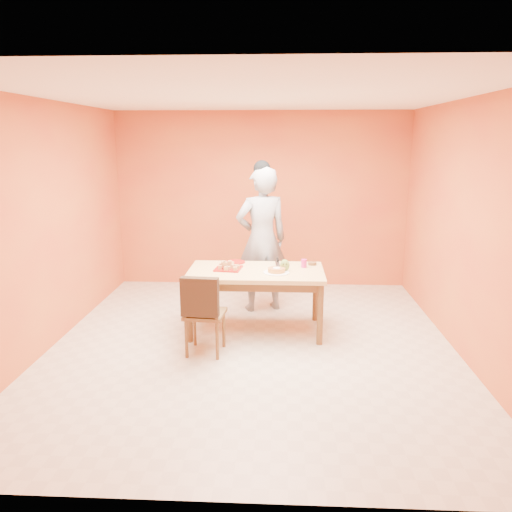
{
  "coord_description": "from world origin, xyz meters",
  "views": [
    {
      "loc": [
        0.31,
        -5.24,
        2.27
      ],
      "look_at": [
        0.03,
        0.3,
        0.97
      ],
      "focal_mm": 35.0,
      "sensor_mm": 36.0,
      "label": 1
    }
  ],
  "objects_px": {
    "dining_table": "(256,278)",
    "person": "(262,240)",
    "pastry_platter": "(228,269)",
    "sponge_cake": "(276,270)",
    "checker_tin": "(312,264)",
    "egg_ornament": "(285,265)",
    "red_dinner_plate": "(235,262)",
    "magenta_glass": "(304,263)",
    "dining_chair": "(205,312)"
  },
  "relations": [
    {
      "from": "egg_ornament",
      "to": "checker_tin",
      "type": "distance_m",
      "value": 0.47
    },
    {
      "from": "pastry_platter",
      "to": "sponge_cake",
      "type": "bearing_deg",
      "value": -14.0
    },
    {
      "from": "pastry_platter",
      "to": "checker_tin",
      "type": "distance_m",
      "value": 1.05
    },
    {
      "from": "red_dinner_plate",
      "to": "sponge_cake",
      "type": "relative_size",
      "value": 1.2
    },
    {
      "from": "person",
      "to": "egg_ornament",
      "type": "xyz_separation_m",
      "value": [
        0.3,
        -0.84,
        -0.14
      ]
    },
    {
      "from": "pastry_platter",
      "to": "person",
      "type": "bearing_deg",
      "value": 64.67
    },
    {
      "from": "person",
      "to": "magenta_glass",
      "type": "height_order",
      "value": "person"
    },
    {
      "from": "red_dinner_plate",
      "to": "magenta_glass",
      "type": "bearing_deg",
      "value": -12.84
    },
    {
      "from": "pastry_platter",
      "to": "sponge_cake",
      "type": "height_order",
      "value": "sponge_cake"
    },
    {
      "from": "dining_table",
      "to": "magenta_glass",
      "type": "xyz_separation_m",
      "value": [
        0.57,
        0.16,
        0.14
      ]
    },
    {
      "from": "dining_chair",
      "to": "checker_tin",
      "type": "xyz_separation_m",
      "value": [
        1.2,
        0.97,
        0.31
      ]
    },
    {
      "from": "pastry_platter",
      "to": "red_dinner_plate",
      "type": "relative_size",
      "value": 1.24
    },
    {
      "from": "dining_chair",
      "to": "red_dinner_plate",
      "type": "bearing_deg",
      "value": 82.47
    },
    {
      "from": "dining_table",
      "to": "checker_tin",
      "type": "relative_size",
      "value": 14.7
    },
    {
      "from": "dining_chair",
      "to": "pastry_platter",
      "type": "distance_m",
      "value": 0.79
    },
    {
      "from": "sponge_cake",
      "to": "egg_ornament",
      "type": "height_order",
      "value": "egg_ornament"
    },
    {
      "from": "dining_table",
      "to": "egg_ornament",
      "type": "height_order",
      "value": "egg_ornament"
    },
    {
      "from": "person",
      "to": "red_dinner_plate",
      "type": "xyz_separation_m",
      "value": [
        -0.31,
        -0.45,
        -0.2
      ]
    },
    {
      "from": "dining_chair",
      "to": "magenta_glass",
      "type": "height_order",
      "value": "dining_chair"
    },
    {
      "from": "person",
      "to": "magenta_glass",
      "type": "bearing_deg",
      "value": 110.35
    },
    {
      "from": "person",
      "to": "pastry_platter",
      "type": "relative_size",
      "value": 6.41
    },
    {
      "from": "dining_table",
      "to": "pastry_platter",
      "type": "relative_size",
      "value": 5.31
    },
    {
      "from": "person",
      "to": "checker_tin",
      "type": "distance_m",
      "value": 0.84
    },
    {
      "from": "dining_chair",
      "to": "sponge_cake",
      "type": "xyz_separation_m",
      "value": [
        0.76,
        0.56,
        0.33
      ]
    },
    {
      "from": "red_dinner_plate",
      "to": "egg_ornament",
      "type": "distance_m",
      "value": 0.73
    },
    {
      "from": "checker_tin",
      "to": "magenta_glass",
      "type": "bearing_deg",
      "value": -129.48
    },
    {
      "from": "checker_tin",
      "to": "sponge_cake",
      "type": "bearing_deg",
      "value": -136.68
    },
    {
      "from": "dining_table",
      "to": "magenta_glass",
      "type": "relative_size",
      "value": 16.08
    },
    {
      "from": "dining_table",
      "to": "dining_chair",
      "type": "relative_size",
      "value": 1.77
    },
    {
      "from": "sponge_cake",
      "to": "magenta_glass",
      "type": "bearing_deg",
      "value": 40.51
    },
    {
      "from": "red_dinner_plate",
      "to": "dining_table",
      "type": "bearing_deg",
      "value": -51.59
    },
    {
      "from": "sponge_cake",
      "to": "dining_table",
      "type": "bearing_deg",
      "value": 152.94
    },
    {
      "from": "dining_table",
      "to": "egg_ornament",
      "type": "relative_size",
      "value": 11.35
    },
    {
      "from": "egg_ornament",
      "to": "red_dinner_plate",
      "type": "bearing_deg",
      "value": 153.11
    },
    {
      "from": "person",
      "to": "sponge_cake",
      "type": "relative_size",
      "value": 9.55
    },
    {
      "from": "pastry_platter",
      "to": "sponge_cake",
      "type": "relative_size",
      "value": 1.49
    },
    {
      "from": "egg_ornament",
      "to": "checker_tin",
      "type": "relative_size",
      "value": 1.29
    },
    {
      "from": "dining_chair",
      "to": "magenta_glass",
      "type": "distance_m",
      "value": 1.42
    },
    {
      "from": "dining_chair",
      "to": "magenta_glass",
      "type": "xyz_separation_m",
      "value": [
        1.09,
        0.84,
        0.34
      ]
    },
    {
      "from": "dining_table",
      "to": "egg_ornament",
      "type": "distance_m",
      "value": 0.38
    },
    {
      "from": "egg_ornament",
      "to": "sponge_cake",
      "type": "bearing_deg",
      "value": -132.97
    },
    {
      "from": "red_dinner_plate",
      "to": "checker_tin",
      "type": "height_order",
      "value": "checker_tin"
    },
    {
      "from": "dining_table",
      "to": "person",
      "type": "bearing_deg",
      "value": 87.4
    },
    {
      "from": "dining_chair",
      "to": "person",
      "type": "xyz_separation_m",
      "value": [
        0.55,
        1.49,
        0.5
      ]
    },
    {
      "from": "dining_table",
      "to": "sponge_cake",
      "type": "bearing_deg",
      "value": -27.06
    },
    {
      "from": "person",
      "to": "pastry_platter",
      "type": "bearing_deg",
      "value": 45.18
    },
    {
      "from": "dining_chair",
      "to": "checker_tin",
      "type": "distance_m",
      "value": 1.57
    },
    {
      "from": "dining_table",
      "to": "pastry_platter",
      "type": "bearing_deg",
      "value": 176.71
    },
    {
      "from": "red_dinner_plate",
      "to": "person",
      "type": "bearing_deg",
      "value": 55.03
    },
    {
      "from": "dining_table",
      "to": "dining_chair",
      "type": "xyz_separation_m",
      "value": [
        -0.52,
        -0.69,
        -0.2
      ]
    }
  ]
}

